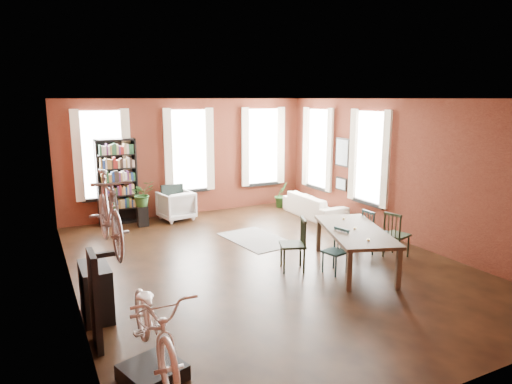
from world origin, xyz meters
TOP-DOWN VIEW (x-y plane):
  - room at (0.25, 0.62)m, footprint 9.00×9.04m
  - dining_table at (1.42, -1.02)m, footprint 1.75×2.48m
  - dining_chair_a at (0.94, -1.07)m, footprint 0.46×0.46m
  - dining_chair_b at (0.31, -0.58)m, footprint 0.60×0.60m
  - dining_chair_c at (2.58, -0.92)m, footprint 0.53×0.53m
  - dining_chair_d at (2.41, -0.44)m, footprint 0.43×0.43m
  - bookshelf at (-2.00, 4.30)m, footprint 1.00×0.32m
  - white_armchair at (-0.56, 3.99)m, footprint 0.94×0.90m
  - cream_sofa at (2.95, 2.60)m, footprint 0.61×2.08m
  - striped_rug at (0.56, 1.42)m, footprint 1.33×1.91m
  - bike_trainer at (-2.94, -2.83)m, footprint 0.79×0.79m
  - bike_wall_rack at (-3.40, -1.80)m, footprint 0.16×0.60m
  - console_table at (-3.28, -0.90)m, footprint 0.40×0.80m
  - plant_stand at (-1.52, 3.76)m, footprint 0.27×0.27m
  - plant_by_sofa at (2.67, 3.94)m, footprint 0.61×0.84m
  - plant_small at (2.92, -0.04)m, footprint 0.41×0.44m
  - bicycle_floor at (-2.89, -2.85)m, footprint 0.71×1.05m
  - bicycle_hung at (-3.15, -1.80)m, footprint 0.47×1.00m
  - plant_on_stand at (-1.50, 3.76)m, footprint 0.77×0.81m

SIDE VIEW (x-z plane):
  - striped_rug at x=0.56m, z-range 0.00..0.01m
  - plant_small at x=2.92m, z-range 0.00..0.14m
  - bike_trainer at x=-2.94m, z-range 0.00..0.18m
  - plant_by_sofa at x=2.67m, z-range 0.00..0.34m
  - plant_stand at x=-1.52m, z-range 0.00..0.52m
  - dining_table at x=1.42m, z-range 0.00..0.77m
  - console_table at x=-3.28m, z-range 0.00..0.80m
  - cream_sofa at x=2.95m, z-range 0.00..0.81m
  - dining_chair_a at x=0.94m, z-range 0.00..0.83m
  - white_armchair at x=-0.56m, z-range 0.00..0.85m
  - dining_chair_d at x=2.41m, z-range 0.00..0.90m
  - dining_chair_c at x=2.58m, z-range 0.00..0.95m
  - dining_chair_b at x=0.31m, z-range 0.00..1.00m
  - bike_wall_rack at x=-3.40m, z-range 0.00..1.30m
  - plant_on_stand at x=-1.50m, z-range 0.52..1.02m
  - bookshelf at x=-2.00m, z-range 0.00..2.20m
  - bicycle_floor at x=-2.89m, z-range 0.18..2.15m
  - bicycle_hung at x=-3.15m, z-range 1.30..2.96m
  - room at x=0.25m, z-range 0.53..3.75m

